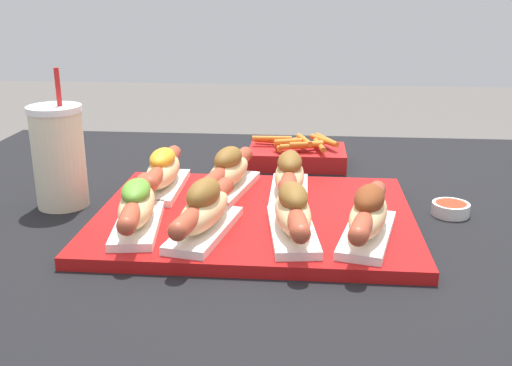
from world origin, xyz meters
TOP-DOWN VIEW (x-y plane):
  - serving_tray at (-0.04, -0.07)m, footprint 0.48×0.38m
  - hot_dog_0 at (-0.20, -0.15)m, footprint 0.08×0.21m
  - hot_dog_1 at (-0.10, -0.16)m, footprint 0.09×0.21m
  - hot_dog_2 at (0.02, -0.15)m, footprint 0.08×0.21m
  - hot_dog_3 at (0.12, -0.16)m, footprint 0.10×0.21m
  - hot_dog_4 at (-0.20, 0.02)m, footprint 0.06×0.21m
  - hot_dog_5 at (-0.09, 0.02)m, footprint 0.09×0.21m
  - hot_dog_6 at (0.01, 0.01)m, footprint 0.06×0.21m
  - sauce_bowl at (0.27, -0.01)m, footprint 0.06×0.06m
  - drink_cup at (-0.36, -0.02)m, footprint 0.09×0.09m
  - fries_basket at (0.02, 0.25)m, footprint 0.19×0.13m

SIDE VIEW (x-z plane):
  - serving_tray at x=-0.04m, z-range 0.73..0.75m
  - sauce_bowl at x=0.27m, z-range 0.73..0.75m
  - fries_basket at x=0.02m, z-range 0.72..0.78m
  - hot_dog_0 at x=-0.20m, z-range 0.75..0.82m
  - hot_dog_4 at x=-0.20m, z-range 0.75..0.82m
  - hot_dog_6 at x=0.01m, z-range 0.75..0.82m
  - hot_dog_2 at x=0.02m, z-range 0.75..0.82m
  - hot_dog_3 at x=0.12m, z-range 0.75..0.82m
  - hot_dog_5 at x=-0.09m, z-range 0.74..0.82m
  - hot_dog_1 at x=-0.10m, z-range 0.74..0.82m
  - drink_cup at x=-0.36m, z-range 0.70..0.93m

